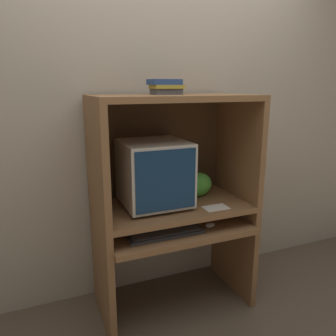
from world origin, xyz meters
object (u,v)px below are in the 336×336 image
object	(u,v)px
mouse	(210,225)
snack_bag	(198,184)
book_stack	(166,87)
crt_monitor	(154,173)
keyboard	(165,233)

from	to	relation	value
mouse	snack_bag	xyz separation A→B (m)	(0.04, 0.25, 0.20)
mouse	book_stack	xyz separation A→B (m)	(-0.22, 0.22, 0.87)
snack_bag	book_stack	bearing A→B (deg)	-173.33
mouse	snack_bag	bearing A→B (deg)	81.96
crt_monitor	book_stack	world-z (taller)	book_stack
crt_monitor	mouse	bearing A→B (deg)	-32.04
keyboard	mouse	world-z (taller)	mouse
keyboard	book_stack	size ratio (longest dim) A/B	2.35
crt_monitor	snack_bag	xyz separation A→B (m)	(0.34, 0.06, -0.13)
mouse	book_stack	world-z (taller)	book_stack
mouse	book_stack	bearing A→B (deg)	134.40
crt_monitor	keyboard	size ratio (longest dim) A/B	0.89
snack_bag	mouse	bearing A→B (deg)	-98.04
mouse	book_stack	size ratio (longest dim) A/B	0.33
keyboard	mouse	bearing A→B (deg)	-1.25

